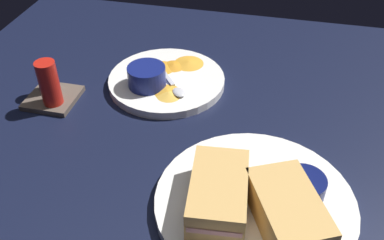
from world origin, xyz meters
TOP-DOWN VIEW (x-y plane):
  - ground_plane at (0.00, 0.00)cm, footprint 110.00×110.00cm
  - plate_sandwich_main at (-7.15, -10.61)cm, footprint 28.46×28.46cm
  - sandwich_half_near at (-9.32, -5.65)cm, footprint 13.88×8.84cm
  - sandwich_half_far at (-10.36, -14.96)cm, footprint 15.01×12.48cm
  - ramekin_dark_sauce at (-5.53, -16.81)cm, footprint 6.11×6.11cm
  - spoon_by_dark_ramekin at (-4.94, -11.72)cm, footprint 2.63×9.96cm
  - plate_chips_companion at (19.93, 9.97)cm, footprint 22.84×22.84cm
  - ramekin_light_gravy at (16.50, 12.82)cm, footprint 7.22×7.22cm
  - spoon_by_gravy_ramekin at (16.06, 7.01)cm, footprint 8.73×7.18cm
  - plantain_chip_scatter at (20.93, 9.55)cm, footprint 19.26×13.20cm
  - condiment_caddy at (9.48, 29.19)cm, footprint 9.00×9.00cm

SIDE VIEW (x-z plane):
  - ground_plane at x=0.00cm, z-range -3.00..0.00cm
  - plate_sandwich_main at x=-7.15cm, z-range 0.00..1.60cm
  - plate_chips_companion at x=19.93cm, z-range 0.00..1.60cm
  - plantain_chip_scatter at x=20.93cm, z-range 1.60..2.20cm
  - spoon_by_dark_ramekin at x=-4.94cm, z-range 1.56..2.36cm
  - spoon_by_gravy_ramekin at x=16.06cm, z-range 1.56..2.36cm
  - condiment_caddy at x=9.48cm, z-range -1.34..8.16cm
  - ramekin_dark_sauce at x=-5.53cm, z-range 1.75..5.63cm
  - ramekin_light_gravy at x=16.50cm, z-range 1.75..5.72cm
  - sandwich_half_near at x=-9.32cm, z-range 1.60..6.40cm
  - sandwich_half_far at x=-10.36cm, z-range 1.60..6.40cm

